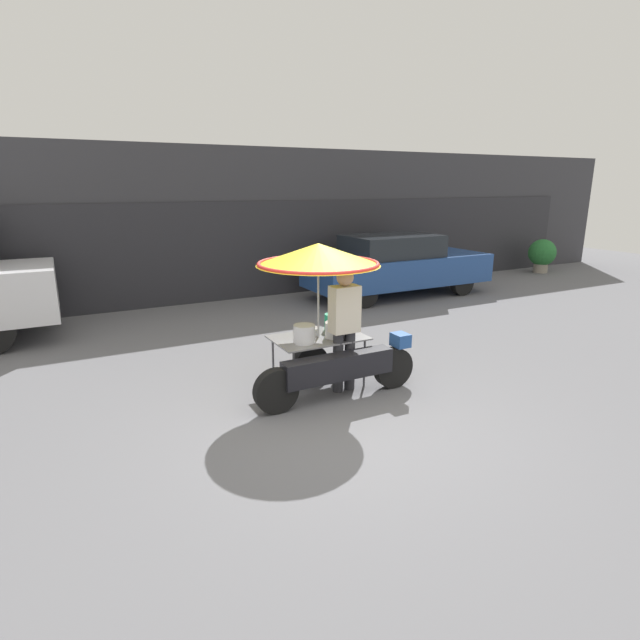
# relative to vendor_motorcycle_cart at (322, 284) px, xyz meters

# --- Properties ---
(ground_plane) EXTENTS (36.00, 36.00, 0.00)m
(ground_plane) POSITION_rel_vendor_motorcycle_cart_xyz_m (-0.30, -1.05, -1.44)
(ground_plane) COLOR slate
(shopfront_building) EXTENTS (28.00, 2.06, 3.56)m
(shopfront_building) POSITION_rel_vendor_motorcycle_cart_xyz_m (-0.30, 6.83, 0.33)
(shopfront_building) COLOR #38383D
(shopfront_building) RESTS_ON ground
(vendor_motorcycle_cart) EXTENTS (2.29, 1.64, 1.96)m
(vendor_motorcycle_cart) POSITION_rel_vendor_motorcycle_cart_xyz_m (0.00, 0.00, 0.00)
(vendor_motorcycle_cart) COLOR black
(vendor_motorcycle_cart) RESTS_ON ground
(vendor_person) EXTENTS (0.38, 0.22, 1.66)m
(vendor_person) POSITION_rel_vendor_motorcycle_cart_xyz_m (0.20, -0.25, -0.50)
(vendor_person) COLOR #2D2D33
(vendor_person) RESTS_ON ground
(parked_car) EXTENTS (4.66, 1.70, 1.51)m
(parked_car) POSITION_rel_vendor_motorcycle_cart_xyz_m (4.37, 4.31, -0.66)
(parked_car) COLOR black
(parked_car) RESTS_ON ground
(potted_plant) EXTENTS (0.84, 0.84, 1.05)m
(potted_plant) POSITION_rel_vendor_motorcycle_cart_xyz_m (10.46, 4.98, -0.85)
(potted_plant) COLOR gray
(potted_plant) RESTS_ON ground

